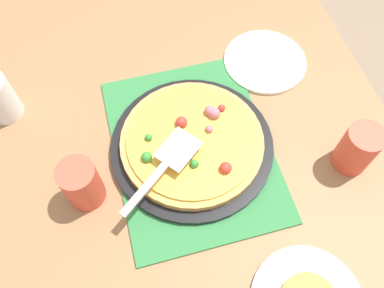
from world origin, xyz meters
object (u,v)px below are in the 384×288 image
Objects in this scene: pizza at (192,141)px; pizza_pan at (192,145)px; cup_near at (82,184)px; cup_far at (357,149)px; pizza_server at (165,165)px; plate_side at (265,61)px.

pizza_pan is at bearing -61.55° from pizza.
cup_near is at bearing -77.84° from pizza.
pizza is at bearing 118.45° from pizza_pan.
pizza_server is at bearing -98.91° from cup_far.
cup_far is at bearing 14.26° from plate_side.
pizza_pan reaches higher than plate_side.
cup_far reaches higher than plate_side.
cup_near is (0.26, -0.51, 0.06)m from plate_side.
plate_side is 0.35m from cup_far.
cup_near is at bearing -63.18° from plate_side.
pizza_pan is 0.26m from cup_near.
plate_side is at bearing -165.74° from cup_far.
plate_side is 0.57m from cup_near.
pizza_server reaches higher than plate_side.
pizza_pan is at bearing 128.94° from pizza_server.
pizza_pan is at bearing -51.65° from plate_side.
pizza_pan is 3.17× the size of cup_near.
cup_far reaches higher than pizza_pan.
cup_far is at bearing 69.62° from pizza_pan.
plate_side is (-0.20, 0.26, -0.01)m from pizza_pan.
pizza is 2.75× the size of cup_far.
pizza is 0.10m from pizza_server.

